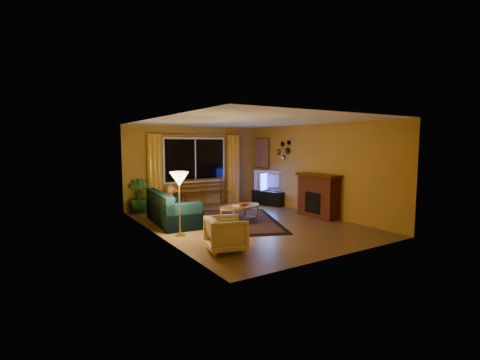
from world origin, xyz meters
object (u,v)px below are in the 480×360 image
floor_lamp (180,205)px  bench (204,200)px  tv_console (269,198)px  sofa (172,207)px  coffee_table (240,215)px  armchair (226,232)px

floor_lamp → bench: bearing=54.8°
floor_lamp → tv_console: 4.38m
floor_lamp → sofa: bearing=75.8°
floor_lamp → coffee_table: bearing=10.7°
bench → armchair: armchair is taller
sofa → floor_lamp: floor_lamp is taller
sofa → tv_console: (3.56, 0.78, -0.17)m
armchair → coffee_table: (1.40, 1.75, -0.13)m
armchair → coffee_table: bearing=-23.6°
armchair → tv_console: 4.94m
bench → tv_console: 2.07m
armchair → floor_lamp: (-0.31, 1.43, 0.33)m
armchair → coffee_table: 2.24m
bench → coffee_table: bench is taller
armchair → coffee_table: size_ratio=0.57×
armchair → floor_lamp: floor_lamp is taller
bench → floor_lamp: 3.40m
coffee_table → bench: bearing=84.5°
floor_lamp → tv_console: bearing=27.4°
bench → sofa: 2.25m
armchair → sofa: bearing=15.0°
sofa → armchair: 2.65m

